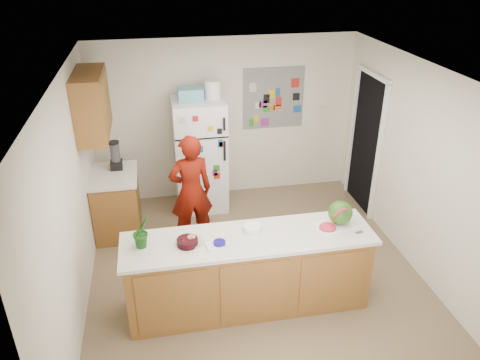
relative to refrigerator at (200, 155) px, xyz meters
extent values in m
cube|color=brown|center=(0.45, -1.88, -0.86)|extent=(4.00, 4.50, 0.02)
cube|color=beige|center=(0.45, 0.38, 0.40)|extent=(4.00, 0.02, 2.50)
cube|color=beige|center=(-1.56, -1.88, 0.40)|extent=(0.02, 4.50, 2.50)
cube|color=beige|center=(2.46, -1.88, 0.40)|extent=(0.02, 4.50, 2.50)
cube|color=white|center=(0.45, -1.88, 1.66)|extent=(4.00, 4.50, 0.02)
cube|color=black|center=(2.44, -0.43, 0.17)|extent=(0.03, 0.85, 2.04)
cube|color=brown|center=(0.25, -2.38, -0.41)|extent=(2.60, 0.62, 0.88)
cube|color=silver|center=(0.25, -2.38, 0.05)|extent=(2.68, 0.70, 0.04)
cube|color=brown|center=(-1.24, -0.53, -0.42)|extent=(0.60, 0.80, 0.86)
cube|color=silver|center=(-1.24, -0.53, 0.03)|extent=(0.64, 0.84, 0.04)
cube|color=brown|center=(-1.37, -0.58, 1.05)|extent=(0.35, 1.00, 0.80)
cube|color=silver|center=(0.00, 0.00, 0.00)|extent=(0.75, 0.70, 1.70)
cube|color=#5999B2|center=(-0.10, 0.00, 0.94)|extent=(0.35, 0.28, 0.18)
cube|color=slate|center=(1.20, 0.36, 0.70)|extent=(0.95, 0.01, 0.95)
imported|color=#620F06|center=(-0.23, -0.99, -0.07)|extent=(0.62, 0.45, 1.56)
cylinder|color=black|center=(-1.19, -0.37, 0.24)|extent=(0.13, 0.13, 0.38)
cube|color=silver|center=(1.22, -2.33, 0.08)|extent=(0.47, 0.40, 0.01)
sphere|color=#215616|center=(1.28, -2.31, 0.21)|extent=(0.26, 0.26, 0.26)
cylinder|color=red|center=(1.12, -2.38, 0.09)|extent=(0.17, 0.17, 0.02)
cylinder|color=black|center=(-0.40, -2.40, 0.11)|extent=(0.23, 0.23, 0.07)
cylinder|color=silver|center=(0.31, -2.26, 0.10)|extent=(0.20, 0.20, 0.06)
cylinder|color=navy|center=(-0.08, -2.47, 0.10)|extent=(0.13, 0.13, 0.05)
cylinder|color=beige|center=(-0.35, -2.36, 0.08)|extent=(0.26, 0.26, 0.02)
cube|color=white|center=(-0.13, -2.48, 0.08)|extent=(0.19, 0.18, 0.02)
cube|color=gray|center=(1.42, -2.52, 0.08)|extent=(0.09, 0.05, 0.01)
imported|color=#0F480C|center=(-0.84, -2.33, 0.25)|extent=(0.25, 0.24, 0.35)
camera|label=1|loc=(-0.61, -6.39, 2.84)|focal=35.00mm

